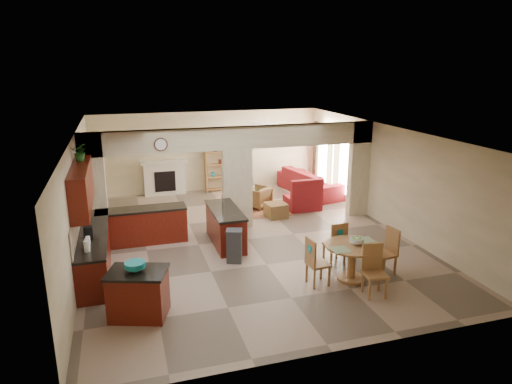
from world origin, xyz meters
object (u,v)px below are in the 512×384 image
object	(u,v)px
kitchen_island	(138,294)
sofa	(311,182)
armchair	(257,197)
dining_table	(352,257)

from	to	relation	value
kitchen_island	sofa	world-z (taller)	kitchen_island
kitchen_island	sofa	bearing A→B (deg)	65.26
armchair	dining_table	bearing A→B (deg)	58.75
sofa	armchair	xyz separation A→B (m)	(-2.25, -1.01, -0.08)
dining_table	sofa	distance (m)	6.63
dining_table	armchair	size ratio (longest dim) A/B	1.59
kitchen_island	sofa	xyz separation A→B (m)	(6.17, 6.56, -0.04)
kitchen_island	armchair	distance (m)	6.79
dining_table	sofa	xyz separation A→B (m)	(1.82, 6.37, -0.11)
dining_table	kitchen_island	bearing A→B (deg)	-177.56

